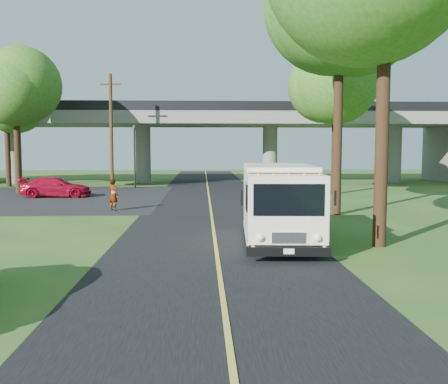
{
  "coord_description": "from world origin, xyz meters",
  "views": [
    {
      "loc": [
        -0.44,
        -15.31,
        3.3
      ],
      "look_at": [
        0.4,
        3.89,
        1.6
      ],
      "focal_mm": 40.0,
      "sensor_mm": 36.0,
      "label": 1
    }
  ],
  "objects": [
    {
      "name": "parking_lot",
      "position": [
        -11.0,
        18.0,
        0.01
      ],
      "size": [
        16.0,
        18.0,
        0.01
      ],
      "primitive_type": "cube",
      "color": "black",
      "rests_on": "ground"
    },
    {
      "name": "pedestrian",
      "position": [
        -5.12,
        10.96,
        0.84
      ],
      "size": [
        0.73,
        0.7,
        1.69
      ],
      "primitive_type": "imported",
      "rotation": [
        0.0,
        0.0,
        2.47
      ],
      "color": "gray",
      "rests_on": "ground"
    },
    {
      "name": "overpass",
      "position": [
        0.0,
        32.0,
        4.56
      ],
      "size": [
        54.0,
        10.0,
        7.3
      ],
      "color": "slate",
      "rests_on": "ground"
    },
    {
      "name": "red_sedan",
      "position": [
        -10.28,
        18.54,
        0.67
      ],
      "size": [
        4.67,
        1.95,
        1.35
      ],
      "primitive_type": "imported",
      "rotation": [
        0.0,
        0.0,
        1.58
      ],
      "color": "#A50A24",
      "rests_on": "ground"
    },
    {
      "name": "utility_pole",
      "position": [
        -7.5,
        24.0,
        4.59
      ],
      "size": [
        1.6,
        0.26,
        9.0
      ],
      "color": "#472D19",
      "rests_on": "ground"
    },
    {
      "name": "tree_right_far",
      "position": [
        9.21,
        19.84,
        8.3
      ],
      "size": [
        5.77,
        5.67,
        10.99
      ],
      "color": "#382314",
      "rests_on": "ground"
    },
    {
      "name": "road",
      "position": [
        0.0,
        10.0,
        0.01
      ],
      "size": [
        7.0,
        90.0,
        0.02
      ],
      "primitive_type": "cube",
      "color": "black",
      "rests_on": "ground"
    },
    {
      "name": "tree_left_far",
      "position": [
        -16.79,
        27.84,
        7.45
      ],
      "size": [
        5.26,
        5.16,
        9.89
      ],
      "color": "#382314",
      "rests_on": "ground"
    },
    {
      "name": "ground",
      "position": [
        0.0,
        0.0,
        0.0
      ],
      "size": [
        120.0,
        120.0,
        0.0
      ],
      "primitive_type": "plane",
      "color": "#2B511D",
      "rests_on": "ground"
    },
    {
      "name": "step_van",
      "position": [
        2.2,
        1.69,
        1.47
      ],
      "size": [
        2.76,
        6.57,
        2.7
      ],
      "rotation": [
        0.0,
        0.0,
        -0.06
      ],
      "color": "silver",
      "rests_on": "ground"
    },
    {
      "name": "tree_right_mid",
      "position": [
        6.41,
        8.84,
        9.61
      ],
      "size": [
        6.62,
        6.52,
        12.74
      ],
      "color": "#382314",
      "rests_on": "ground"
    },
    {
      "name": "tree_left_lot",
      "position": [
        -13.79,
        21.84,
        7.9
      ],
      "size": [
        5.6,
        5.5,
        10.5
      ],
      "color": "#382314",
      "rests_on": "ground"
    },
    {
      "name": "lane_line",
      "position": [
        0.0,
        10.0,
        0.03
      ],
      "size": [
        0.12,
        90.0,
        0.01
      ],
      "primitive_type": "cube",
      "color": "gold",
      "rests_on": "road"
    },
    {
      "name": "traffic_signal",
      "position": [
        -6.0,
        26.0,
        3.2
      ],
      "size": [
        0.18,
        0.22,
        5.2
      ],
      "color": "black",
      "rests_on": "ground"
    }
  ]
}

